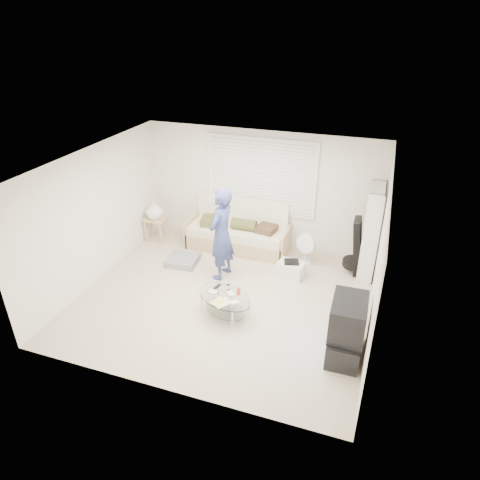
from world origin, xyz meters
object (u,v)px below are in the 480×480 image
at_px(futon_sofa, 239,233).
at_px(bookshelf, 371,232).
at_px(tv_unit, 346,329).
at_px(coffee_table, 225,300).

height_order(futon_sofa, bookshelf, bookshelf).
distance_m(bookshelf, tv_unit, 2.47).
relative_size(bookshelf, coffee_table, 1.51).
distance_m(bookshelf, coffee_table, 3.07).
bearing_deg(bookshelf, coffee_table, -135.03).
bearing_deg(coffee_table, bookshelf, 44.97).
distance_m(futon_sofa, coffee_table, 2.40).
height_order(futon_sofa, coffee_table, futon_sofa).
xyz_separation_m(bookshelf, tv_unit, (-0.13, -2.42, -0.44)).
bearing_deg(bookshelf, tv_unit, -92.96).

